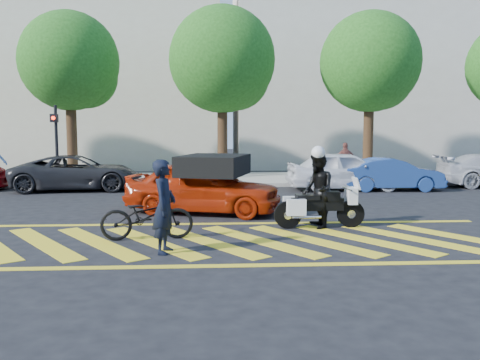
{
  "coord_description": "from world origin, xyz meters",
  "views": [
    {
      "loc": [
        -0.48,
        -10.33,
        2.35
      ],
      "look_at": [
        0.22,
        2.14,
        1.05
      ],
      "focal_mm": 38.0,
      "sensor_mm": 36.0,
      "label": 1
    }
  ],
  "objects": [
    {
      "name": "sidewalk",
      "position": [
        0.0,
        12.0,
        0.07
      ],
      "size": [
        60.0,
        5.0,
        0.15
      ],
      "primitive_type": "cube",
      "color": "#9E998E",
      "rests_on": "ground"
    },
    {
      "name": "officer_bike",
      "position": [
        -1.37,
        -0.91,
        0.88
      ],
      "size": [
        0.51,
        0.7,
        1.76
      ],
      "primitive_type": "imported",
      "rotation": [
        0.0,
        0.0,
        1.42
      ],
      "color": "black",
      "rests_on": "ground"
    },
    {
      "name": "building_left",
      "position": [
        -8.0,
        21.0,
        5.0
      ],
      "size": [
        16.0,
        8.0,
        10.0
      ],
      "primitive_type": "cube",
      "color": "beige",
      "rests_on": "ground"
    },
    {
      "name": "parked_mid_right",
      "position": [
        4.5,
        8.35,
        0.73
      ],
      "size": [
        4.37,
        1.9,
        1.47
      ],
      "primitive_type": "imported",
      "rotation": [
        0.0,
        0.0,
        1.61
      ],
      "color": "white",
      "rests_on": "ground"
    },
    {
      "name": "ground",
      "position": [
        0.0,
        0.0,
        0.0
      ],
      "size": [
        90.0,
        90.0,
        0.0
      ],
      "primitive_type": "plane",
      "color": "black",
      "rests_on": "ground"
    },
    {
      "name": "officer_moto",
      "position": [
        1.99,
        1.29,
        0.89
      ],
      "size": [
        0.7,
        0.88,
        1.77
      ],
      "primitive_type": "imported",
      "rotation": [
        0.0,
        0.0,
        -1.54
      ],
      "color": "black",
      "rests_on": "ground"
    },
    {
      "name": "bicycle",
      "position": [
        -1.84,
        0.26,
        0.5
      ],
      "size": [
        1.99,
        0.89,
        1.01
      ],
      "primitive_type": "imported",
      "rotation": [
        0.0,
        0.0,
        1.69
      ],
      "color": "black",
      "rests_on": "ground"
    },
    {
      "name": "building_right",
      "position": [
        9.0,
        21.0,
        5.5
      ],
      "size": [
        16.0,
        8.0,
        11.0
      ],
      "primitive_type": "cube",
      "color": "beige",
      "rests_on": "ground"
    },
    {
      "name": "police_motorcycle",
      "position": [
        2.0,
        1.28,
        0.51
      ],
      "size": [
        2.14,
        0.69,
        0.94
      ],
      "rotation": [
        0.0,
        0.0,
        0.03
      ],
      "color": "black",
      "rests_on": "ground"
    },
    {
      "name": "red_convertible",
      "position": [
        -0.71,
        3.5,
        0.72
      ],
      "size": [
        4.55,
        2.84,
        1.44
      ],
      "primitive_type": "imported",
      "rotation": [
        0.0,
        0.0,
        1.28
      ],
      "color": "#A62207",
      "rests_on": "ground"
    },
    {
      "name": "pedestrian_right",
      "position": [
        5.23,
        11.0,
        0.93
      ],
      "size": [
        0.92,
        0.39,
        1.56
      ],
      "primitive_type": "imported",
      "rotation": [
        0.0,
        0.0,
        3.15
      ],
      "color": "brown",
      "rests_on": "sidewalk"
    },
    {
      "name": "tree_right",
      "position": [
        6.63,
        12.06,
        5.05
      ],
      "size": [
        4.4,
        4.4,
        7.41
      ],
      "color": "black",
      "rests_on": "ground"
    },
    {
      "name": "parked_mid_left",
      "position": [
        -5.5,
        8.89,
        0.66
      ],
      "size": [
        4.91,
        2.6,
        1.32
      ],
      "primitive_type": "imported",
      "rotation": [
        0.0,
        0.0,
        1.66
      ],
      "color": "black",
      "rests_on": "ground"
    },
    {
      "name": "crosswalk",
      "position": [
        -0.04,
        0.0,
        0.0
      ],
      "size": [
        12.33,
        4.0,
        0.01
      ],
      "color": "yellow",
      "rests_on": "ground"
    },
    {
      "name": "signal_pole",
      "position": [
        -6.5,
        9.74,
        1.92
      ],
      "size": [
        0.28,
        0.43,
        3.2
      ],
      "color": "black",
      "rests_on": "ground"
    },
    {
      "name": "tree_center",
      "position": [
        0.13,
        12.06,
        5.1
      ],
      "size": [
        4.6,
        4.6,
        7.56
      ],
      "color": "black",
      "rests_on": "ground"
    },
    {
      "name": "parked_right",
      "position": [
        6.23,
        8.15,
        0.61
      ],
      "size": [
        3.73,
        1.44,
        1.21
      ],
      "primitive_type": "imported",
      "rotation": [
        0.0,
        0.0,
        1.53
      ],
      "color": "navy",
      "rests_on": "ground"
    },
    {
      "name": "tree_left",
      "position": [
        -6.37,
        12.06,
        4.99
      ],
      "size": [
        4.2,
        4.2,
        7.26
      ],
      "color": "black",
      "rests_on": "ground"
    }
  ]
}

